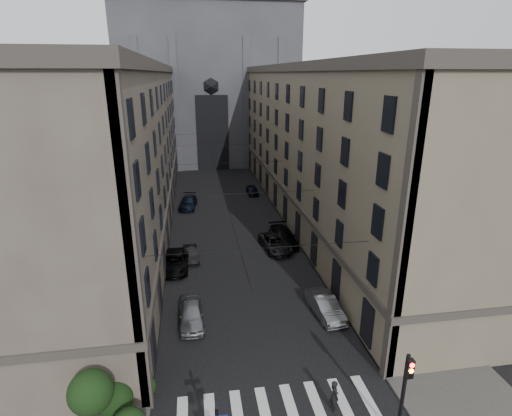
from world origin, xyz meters
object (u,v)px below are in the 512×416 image
traffic_light_right (405,389)px  pedestrian (334,396)px  car_right_near (325,306)px  car_right_far (252,190)px  gothic_tower (208,73)px  car_left_near (192,314)px  car_left_far (188,202)px  car_right_midnear (275,243)px  car_left_midnear (191,254)px  car_right_midfar (283,236)px  car_left_midfar (176,262)px

traffic_light_right → pedestrian: traffic_light_right is taller
car_right_near → car_right_far: size_ratio=1.20×
gothic_tower → car_left_near: gothic_tower is taller
car_left_far → car_right_near: 29.88m
car_left_near → car_right_midnear: (8.84, 11.89, -0.03)m
traffic_light_right → car_right_midnear: bearing=93.4°
pedestrian → car_right_midnear: bearing=-8.5°
gothic_tower → car_right_far: 33.77m
pedestrian → car_left_far: bearing=6.7°
traffic_light_right → car_right_far: 44.43m
car_left_near → car_left_far: (-0.25, 27.48, -0.01)m
gothic_tower → pedestrian: 72.68m
traffic_light_right → car_right_near: bearing=90.4°
car_left_midnear → car_right_near: (10.14, -11.42, 0.14)m
gothic_tower → car_right_midnear: (4.20, -49.27, -17.05)m
car_right_midfar → pedestrian: (-2.34, -22.83, 0.15)m
car_left_far → car_right_midfar: size_ratio=0.94×
car_left_midnear → car_right_midnear: (8.82, 1.01, 0.11)m
car_left_near → car_right_near: bearing=-3.8°
car_left_near → car_right_midfar: 16.71m
car_right_near → pedestrian: bearing=-111.5°
car_right_near → pedestrian: pedestrian is taller
car_left_far → car_right_near: size_ratio=1.14×
car_right_near → car_right_midnear: 12.50m
car_left_far → car_right_far: (9.75, 5.00, -0.11)m
car_right_near → car_left_far: bearing=104.3°
car_right_near → car_right_midnear: size_ratio=0.87×
traffic_light_right → car_left_midnear: traffic_light_right is taller
car_right_midnear → pedestrian: pedestrian is taller
traffic_light_right → car_right_far: bearing=90.9°
car_left_near → car_right_midnear: size_ratio=0.85×
car_right_far → pedestrian: (-1.82, -41.95, 0.31)m
car_left_far → car_right_midfar: car_right_midfar is taller
car_left_near → car_left_midfar: 9.17m
gothic_tower → car_left_midnear: size_ratio=15.04×
gothic_tower → car_right_far: (4.87, -28.69, -17.13)m
pedestrian → car_left_midfar: bearing=20.8°
car_right_far → car_right_midnear: bearing=-93.6°
car_left_midfar → car_right_midfar: 12.26m
car_left_midfar → car_left_near: bearing=-76.0°
car_left_near → pedestrian: size_ratio=2.35×
gothic_tower → car_right_far: bearing=-80.4°
car_left_near → car_right_midfar: bearing=52.3°
car_left_midnear → car_left_near: bearing=-94.8°
car_left_midfar → car_left_far: bearing=91.3°
traffic_light_right → car_left_near: traffic_light_right is taller
car_left_midfar → car_right_midfar: car_right_midfar is taller
car_left_midnear → car_right_midfar: car_right_midfar is taller
traffic_light_right → car_right_midfar: traffic_light_right is taller
gothic_tower → pedestrian: bearing=-87.5°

